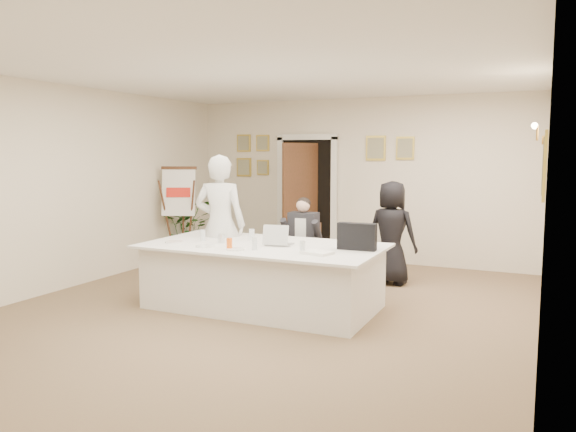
% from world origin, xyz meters
% --- Properties ---
extents(floor, '(7.00, 7.00, 0.00)m').
position_xyz_m(floor, '(0.00, 0.00, 0.00)').
color(floor, brown).
rests_on(floor, ground).
extents(ceiling, '(6.00, 7.00, 0.02)m').
position_xyz_m(ceiling, '(0.00, 0.00, 2.80)').
color(ceiling, white).
rests_on(ceiling, wall_back).
extents(wall_back, '(6.00, 0.10, 2.80)m').
position_xyz_m(wall_back, '(0.00, 3.50, 1.40)').
color(wall_back, white).
rests_on(wall_back, floor).
extents(wall_left, '(0.10, 7.00, 2.80)m').
position_xyz_m(wall_left, '(-3.00, 0.00, 1.40)').
color(wall_left, white).
rests_on(wall_left, floor).
extents(wall_right, '(0.10, 7.00, 2.80)m').
position_xyz_m(wall_right, '(3.00, 0.00, 1.40)').
color(wall_right, white).
rests_on(wall_right, floor).
extents(doorway, '(1.14, 0.86, 2.20)m').
position_xyz_m(doorway, '(-0.88, 3.32, 1.04)').
color(doorway, black).
rests_on(doorway, floor).
extents(pictures_back_wall, '(3.40, 0.06, 0.80)m').
position_xyz_m(pictures_back_wall, '(-0.80, 3.47, 1.85)').
color(pictures_back_wall, gold).
rests_on(pictures_back_wall, wall_back).
extents(pictures_right_wall, '(0.06, 2.20, 0.80)m').
position_xyz_m(pictures_right_wall, '(2.97, 1.20, 1.75)').
color(pictures_right_wall, gold).
rests_on(pictures_right_wall, wall_right).
extents(wall_sconce, '(0.20, 0.30, 0.24)m').
position_xyz_m(wall_sconce, '(2.90, 1.20, 2.10)').
color(wall_sconce, '#BA8B3B').
rests_on(wall_sconce, wall_right).
extents(conference_table, '(2.86, 1.52, 0.78)m').
position_xyz_m(conference_table, '(-0.07, 0.13, 0.39)').
color(conference_table, white).
rests_on(conference_table, floor).
extents(seated_man, '(0.66, 0.69, 1.28)m').
position_xyz_m(seated_man, '(-0.06, 1.30, 0.64)').
color(seated_man, black).
rests_on(seated_man, floor).
extents(flip_chart, '(0.58, 0.45, 1.61)m').
position_xyz_m(flip_chart, '(-2.62, 2.00, 0.75)').
color(flip_chart, '#3A2612').
rests_on(flip_chart, floor).
extents(standing_man, '(0.77, 0.61, 1.85)m').
position_xyz_m(standing_man, '(-0.90, 0.50, 0.93)').
color(standing_man, silver).
rests_on(standing_man, floor).
extents(standing_woman, '(0.78, 0.57, 1.48)m').
position_xyz_m(standing_woman, '(1.03, 2.00, 0.74)').
color(standing_woman, black).
rests_on(standing_woman, floor).
extents(potted_palm, '(1.25, 1.24, 1.05)m').
position_xyz_m(potted_palm, '(-2.80, 2.50, 0.53)').
color(potted_palm, '#23571D').
rests_on(potted_palm, floor).
extents(laptop, '(0.36, 0.39, 0.28)m').
position_xyz_m(laptop, '(0.12, 0.18, 0.91)').
color(laptop, '#B7BABC').
rests_on(laptop, conference_table).
extents(laptop_bag, '(0.45, 0.14, 0.31)m').
position_xyz_m(laptop_bag, '(1.07, 0.25, 0.93)').
color(laptop_bag, black).
rests_on(laptop_bag, conference_table).
extents(paper_stack, '(0.37, 0.30, 0.03)m').
position_xyz_m(paper_stack, '(0.75, -0.18, 0.79)').
color(paper_stack, white).
rests_on(paper_stack, conference_table).
extents(plate_left, '(0.28, 0.28, 0.01)m').
position_xyz_m(plate_left, '(-1.14, -0.20, 0.78)').
color(plate_left, white).
rests_on(plate_left, conference_table).
extents(plate_mid, '(0.29, 0.29, 0.01)m').
position_xyz_m(plate_mid, '(-0.62, -0.30, 0.78)').
color(plate_mid, white).
rests_on(plate_mid, conference_table).
extents(plate_near, '(0.26, 0.26, 0.01)m').
position_xyz_m(plate_near, '(-0.19, -0.33, 0.78)').
color(plate_near, white).
rests_on(plate_near, conference_table).
extents(glass_a, '(0.08, 0.08, 0.14)m').
position_xyz_m(glass_a, '(-0.89, 0.07, 0.84)').
color(glass_a, silver).
rests_on(glass_a, conference_table).
extents(glass_b, '(0.06, 0.06, 0.14)m').
position_xyz_m(glass_b, '(0.01, -0.24, 0.84)').
color(glass_b, silver).
rests_on(glass_b, conference_table).
extents(glass_c, '(0.08, 0.08, 0.14)m').
position_xyz_m(glass_c, '(0.59, -0.21, 0.84)').
color(glass_c, silver).
rests_on(glass_c, conference_table).
extents(glass_d, '(0.07, 0.07, 0.14)m').
position_xyz_m(glass_d, '(-0.37, 0.39, 0.84)').
color(glass_d, silver).
rests_on(glass_d, conference_table).
extents(oj_glass, '(0.08, 0.08, 0.13)m').
position_xyz_m(oj_glass, '(-0.27, -0.32, 0.84)').
color(oj_glass, orange).
rests_on(oj_glass, conference_table).
extents(steel_jug, '(0.11, 0.11, 0.11)m').
position_xyz_m(steel_jug, '(-0.60, 0.03, 0.83)').
color(steel_jug, silver).
rests_on(steel_jug, conference_table).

